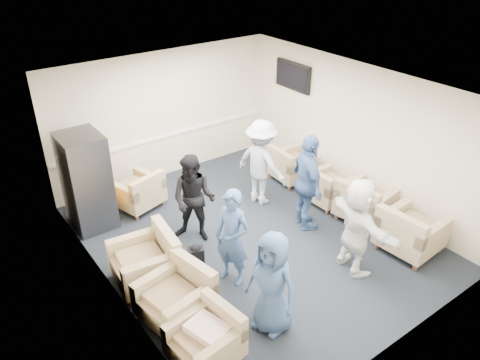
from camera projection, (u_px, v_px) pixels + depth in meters
floor at (252, 237)px, 8.29m from camera, size 6.00×6.00×0.00m
ceiling at (254, 90)px, 6.97m from camera, size 6.00×6.00×0.00m
back_wall at (165, 115)px, 9.74m from camera, size 5.00×0.02×2.70m
front_wall at (408, 265)px, 5.52m from camera, size 5.00×0.02×2.70m
left_wall at (107, 220)px, 6.34m from camera, size 0.02×6.00×2.70m
right_wall at (356, 134)px, 8.92m from camera, size 0.02×6.00×2.70m
chair_rail at (167, 136)px, 9.95m from camera, size 4.98×0.04×0.06m
tv at (293, 76)px, 9.82m from camera, size 0.10×1.00×0.58m
armchair_left_near at (208, 339)px, 5.87m from camera, size 0.87×0.87×0.62m
armchair_left_mid at (179, 298)px, 6.46m from camera, size 1.00×1.00×0.69m
armchair_left_far at (149, 262)px, 7.12m from camera, size 1.00×1.00×0.72m
armchair_right_near at (409, 234)px, 7.76m from camera, size 0.96×0.96×0.72m
armchair_right_midnear at (364, 204)px, 8.59m from camera, size 1.02×1.02×0.71m
armchair_right_midfar at (326, 188)px, 9.16m from camera, size 0.80×0.80×0.64m
armchair_right_far at (291, 167)px, 9.95m from camera, size 0.86×0.86×0.65m
armchair_corner at (139, 193)px, 8.99m from camera, size 1.01×1.01×0.65m
vending_machine at (87, 181)px, 8.24m from camera, size 0.72×0.84×1.77m
backpack at (196, 255)px, 7.48m from camera, size 0.30×0.26×0.43m
pillow at (208, 330)px, 5.78m from camera, size 0.49×0.58×0.14m
person_front_left at (272, 283)px, 6.10m from camera, size 0.66×0.85×1.53m
person_mid_left at (232, 238)px, 6.94m from camera, size 0.56×0.67×1.58m
person_back_left at (194, 199)px, 7.88m from camera, size 0.96×0.98×1.60m
person_back_right at (261, 163)px, 8.92m from camera, size 0.87×1.22×1.72m
person_mid_right at (307, 183)px, 8.15m from camera, size 0.79×1.14×1.80m
person_front_right at (357, 226)px, 7.16m from camera, size 0.76×1.57×1.62m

